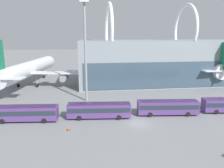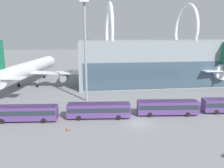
# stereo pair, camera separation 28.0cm
# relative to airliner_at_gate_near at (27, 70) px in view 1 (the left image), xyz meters

# --- Properties ---
(ground_plane) EXTENTS (440.00, 440.00, 0.00)m
(ground_plane) POSITION_rel_airliner_at_gate_near_xyz_m (27.73, -33.95, -5.54)
(ground_plane) COLOR slate
(airliner_at_gate_near) EXTENTS (41.77, 43.91, 15.16)m
(airliner_at_gate_near) POSITION_rel_airliner_at_gate_near_xyz_m (0.00, 0.00, 0.00)
(airliner_at_gate_near) COLOR silver
(airliner_at_gate_near) RESTS_ON ground_plane
(airliner_at_gate_far) EXTENTS (39.42, 39.17, 14.16)m
(airliner_at_gate_far) POSITION_rel_airliner_at_gate_near_xyz_m (58.61, 4.23, -0.37)
(airliner_at_gate_far) COLOR silver
(airliner_at_gate_far) RESTS_ON ground_plane
(shuttle_bus_1) EXTENTS (12.67, 3.64, 3.03)m
(shuttle_bus_1) POSITION_rel_airliner_at_gate_near_xyz_m (6.31, -29.96, -3.74)
(shuttle_bus_1) COLOR #56387A
(shuttle_bus_1) RESTS_ON ground_plane
(shuttle_bus_2) EXTENTS (12.67, 3.64, 3.03)m
(shuttle_bus_2) POSITION_rel_airliner_at_gate_near_xyz_m (20.57, -30.16, -3.74)
(shuttle_bus_2) COLOR #56387A
(shuttle_bus_2) RESTS_ON ground_plane
(shuttle_bus_3) EXTENTS (12.68, 3.77, 3.03)m
(shuttle_bus_3) POSITION_rel_airliner_at_gate_near_xyz_m (34.84, -30.19, -3.74)
(shuttle_bus_3) COLOR #56387A
(shuttle_bus_3) RESTS_ON ground_plane
(floodlight_mast) EXTENTS (2.13, 2.13, 24.11)m
(floodlight_mast) POSITION_rel_airliner_at_gate_near_xyz_m (18.30, -18.03, 9.14)
(floodlight_mast) COLOR gray
(floodlight_mast) RESTS_ON ground_plane
(traffic_cone_1) EXTENTS (0.58, 0.58, 0.76)m
(traffic_cone_1) POSITION_rel_airliner_at_gate_near_xyz_m (14.79, -35.14, -5.16)
(traffic_cone_1) COLOR black
(traffic_cone_1) RESTS_ON ground_plane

